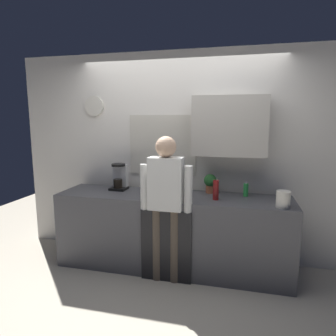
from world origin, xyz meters
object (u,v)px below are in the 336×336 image
(bottle_dark_sauce, at_px, (144,186))
(cup_blue_mug, at_px, (168,193))
(bottle_green_wine, at_px, (168,187))
(bottle_red_vinegar, at_px, (216,190))
(potted_plant, at_px, (210,182))
(storage_canister, at_px, (283,199))
(person_at_sink, at_px, (166,197))
(dish_soap, at_px, (246,190))
(coffee_maker, at_px, (120,178))

(bottle_dark_sauce, relative_size, cup_blue_mug, 1.80)
(bottle_green_wine, xyz_separation_m, bottle_red_vinegar, (0.50, 0.16, -0.04))
(bottle_green_wine, relative_size, potted_plant, 1.30)
(storage_canister, distance_m, person_at_sink, 1.20)
(cup_blue_mug, height_order, potted_plant, potted_plant)
(bottle_green_wine, relative_size, bottle_red_vinegar, 1.36)
(bottle_dark_sauce, relative_size, storage_canister, 1.06)
(dish_soap, xyz_separation_m, person_at_sink, (-0.83, -0.46, -0.02))
(coffee_maker, distance_m, person_at_sink, 0.85)
(bottle_red_vinegar, distance_m, potted_plant, 0.31)
(person_at_sink, bearing_deg, bottle_dark_sauce, 130.60)
(dish_soap, height_order, person_at_sink, person_at_sink)
(bottle_green_wine, bearing_deg, storage_canister, 1.62)
(coffee_maker, relative_size, bottle_dark_sauce, 1.83)
(bottle_green_wine, xyz_separation_m, cup_blue_mug, (-0.03, 0.14, -0.10))
(bottle_red_vinegar, bearing_deg, bottle_dark_sauce, 174.19)
(storage_canister, height_order, person_at_sink, person_at_sink)
(bottle_dark_sauce, relative_size, person_at_sink, 0.11)
(bottle_red_vinegar, xyz_separation_m, dish_soap, (0.32, 0.23, -0.03))
(cup_blue_mug, bearing_deg, person_at_sink, -83.86)
(coffee_maker, xyz_separation_m, cup_blue_mug, (0.70, -0.24, -0.10))
(potted_plant, distance_m, person_at_sink, 0.67)
(potted_plant, xyz_separation_m, storage_canister, (0.77, -0.42, -0.05))
(bottle_red_vinegar, relative_size, cup_blue_mug, 2.20)
(coffee_maker, height_order, bottle_green_wine, coffee_maker)
(storage_canister, xyz_separation_m, person_at_sink, (-1.19, -0.10, -0.03))
(person_at_sink, bearing_deg, cup_blue_mug, 89.08)
(bottle_red_vinegar, bearing_deg, dish_soap, 35.58)
(bottle_dark_sauce, xyz_separation_m, storage_canister, (1.54, -0.22, -0.00))
(potted_plant, bearing_deg, person_at_sink, -128.64)
(bottle_dark_sauce, xyz_separation_m, cup_blue_mug, (0.33, -0.11, -0.04))
(coffee_maker, xyz_separation_m, bottle_red_vinegar, (1.23, -0.22, -0.04))
(dish_soap, bearing_deg, cup_blue_mug, -163.14)
(coffee_maker, relative_size, storage_canister, 1.94)
(bottle_dark_sauce, bearing_deg, storage_canister, -8.09)
(bottle_red_vinegar, xyz_separation_m, cup_blue_mug, (-0.53, -0.03, -0.06))
(coffee_maker, height_order, bottle_red_vinegar, coffee_maker)
(coffee_maker, relative_size, bottle_red_vinegar, 1.50)
(bottle_dark_sauce, relative_size, dish_soap, 1.00)
(cup_blue_mug, bearing_deg, bottle_red_vinegar, 2.89)
(bottle_green_wine, height_order, person_at_sink, person_at_sink)
(bottle_green_wine, relative_size, person_at_sink, 0.19)
(cup_blue_mug, height_order, dish_soap, dish_soap)
(potted_plant, xyz_separation_m, dish_soap, (0.42, -0.06, -0.05))
(bottle_red_vinegar, bearing_deg, person_at_sink, -155.65)
(storage_canister, bearing_deg, dish_soap, 134.55)
(bottle_green_wine, bearing_deg, potted_plant, 48.10)
(bottle_dark_sauce, height_order, cup_blue_mug, bottle_dark_sauce)
(bottle_dark_sauce, bearing_deg, dish_soap, 7.00)
(bottle_dark_sauce, distance_m, bottle_red_vinegar, 0.86)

